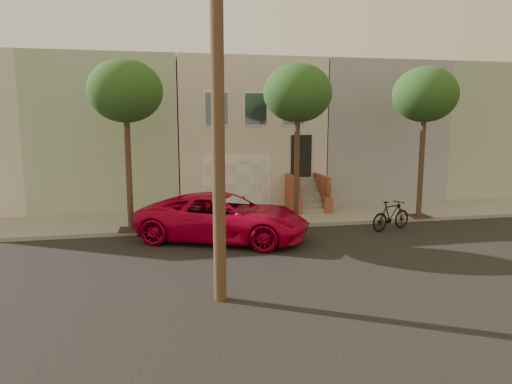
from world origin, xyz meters
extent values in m
plane|color=black|center=(0.00, 0.00, 0.00)|extent=(90.00, 90.00, 0.00)
cube|color=gray|center=(0.00, 5.35, 0.07)|extent=(40.00, 3.70, 0.15)
cube|color=beige|center=(0.00, 11.20, 3.65)|extent=(7.00, 8.00, 7.00)
cube|color=#96AD8C|center=(-6.80, 11.20, 3.65)|extent=(6.50, 8.00, 7.00)
cube|color=gray|center=(6.80, 11.20, 3.65)|extent=(6.50, 8.00, 7.00)
cube|color=#96AD8C|center=(13.30, 11.20, 3.65)|extent=(6.50, 8.00, 7.00)
cube|color=silver|center=(-0.90, 7.22, 1.40)|extent=(3.20, 0.12, 2.50)
cube|color=silver|center=(-0.90, 7.16, 1.30)|extent=(2.90, 0.06, 2.20)
cube|color=gray|center=(-0.90, 5.35, 0.16)|extent=(3.20, 3.70, 0.02)
cube|color=#9C312A|center=(-3.10, 6.90, 0.37)|extent=(1.40, 0.45, 0.44)
cube|color=black|center=(2.20, 7.17, 2.55)|extent=(1.00, 0.06, 2.00)
cube|color=#3F4751|center=(-1.80, 7.17, 4.75)|extent=(1.00, 0.06, 1.40)
cube|color=silver|center=(-1.80, 7.19, 4.75)|extent=(1.15, 0.05, 1.55)
cube|color=#3F4751|center=(0.00, 7.17, 4.75)|extent=(1.00, 0.06, 1.40)
cube|color=silver|center=(0.00, 7.19, 4.75)|extent=(1.15, 0.05, 1.55)
cube|color=#3F4751|center=(1.80, 7.17, 4.75)|extent=(1.00, 0.06, 1.40)
cube|color=silver|center=(1.80, 7.19, 4.75)|extent=(1.15, 0.05, 1.55)
cube|color=gray|center=(2.20, 5.38, 0.25)|extent=(1.20, 0.28, 0.20)
cube|color=gray|center=(2.20, 5.66, 0.45)|extent=(1.20, 0.28, 0.20)
cube|color=gray|center=(2.20, 5.94, 0.65)|extent=(1.20, 0.28, 0.20)
cube|color=gray|center=(2.20, 6.22, 0.85)|extent=(1.20, 0.28, 0.20)
cube|color=gray|center=(2.20, 6.50, 1.05)|extent=(1.20, 0.28, 0.20)
cube|color=gray|center=(2.20, 6.78, 1.25)|extent=(1.20, 0.28, 0.20)
cube|color=gray|center=(2.20, 7.06, 1.45)|extent=(1.20, 0.28, 0.20)
cube|color=brown|center=(1.50, 6.22, 0.95)|extent=(0.18, 1.96, 1.60)
cube|color=brown|center=(2.90, 6.22, 0.95)|extent=(0.18, 1.96, 1.60)
cube|color=brown|center=(1.50, 5.34, 0.50)|extent=(0.35, 0.35, 0.70)
imported|color=#1A3F16|center=(1.50, 5.34, 1.07)|extent=(0.40, 0.35, 0.45)
cube|color=brown|center=(2.90, 5.34, 0.50)|extent=(0.35, 0.35, 0.70)
imported|color=#1A3F16|center=(2.90, 5.34, 1.07)|extent=(0.41, 0.35, 0.45)
cube|color=#2D2116|center=(-5.50, 3.90, 0.15)|extent=(0.90, 0.90, 0.02)
cylinder|color=#3D281C|center=(-5.50, 3.90, 2.25)|extent=(0.22, 0.22, 4.20)
ellipsoid|color=#1A3F16|center=(-5.50, 3.90, 5.30)|extent=(2.70, 2.57, 2.29)
cube|color=#2D2116|center=(1.00, 3.90, 0.15)|extent=(0.90, 0.90, 0.02)
cylinder|color=#3D281C|center=(1.00, 3.90, 2.25)|extent=(0.22, 0.22, 4.20)
ellipsoid|color=#1A3F16|center=(1.00, 3.90, 5.30)|extent=(2.70, 2.57, 2.29)
cube|color=#2D2116|center=(6.50, 3.90, 0.15)|extent=(0.90, 0.90, 0.02)
cylinder|color=#3D281C|center=(6.50, 3.90, 2.25)|extent=(0.22, 0.22, 4.20)
ellipsoid|color=#1A3F16|center=(6.50, 3.90, 5.30)|extent=(2.70, 2.57, 2.29)
cylinder|color=#3F291D|center=(-3.00, -3.20, 5.00)|extent=(0.30, 0.30, 10.00)
imported|color=#BC012B|center=(-2.18, 2.23, 0.84)|extent=(6.64, 4.99, 1.68)
imported|color=black|center=(4.39, 2.37, 0.58)|extent=(2.02, 1.15, 1.17)
camera|label=1|loc=(-4.26, -13.61, 4.29)|focal=32.09mm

